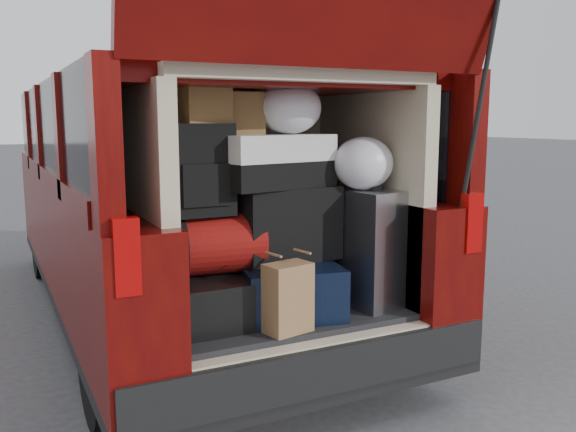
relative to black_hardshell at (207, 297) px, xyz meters
name	(u,v)px	position (x,y,z in m)	size (l,w,h in m)	color
ground	(289,421)	(0.38, -0.16, -0.67)	(80.00, 80.00, 0.00)	#3A3A3D
minivan	(180,202)	(0.38, 1.69, 0.25)	(1.90, 5.35, 2.77)	black
load_floor	(267,352)	(0.38, 0.11, -0.39)	(1.24, 1.05, 0.55)	black
black_hardshell	(207,297)	(0.00, 0.00, 0.00)	(0.42, 0.58, 0.23)	black
navy_hardshell	(285,286)	(0.41, -0.03, 0.02)	(0.49, 0.60, 0.26)	black
silver_roller	(364,247)	(0.85, -0.11, 0.19)	(0.26, 0.41, 0.62)	silver
kraft_bag	(288,298)	(0.28, -0.34, 0.05)	(0.21, 0.14, 0.33)	olive
red_duffel	(215,244)	(0.05, 0.00, 0.26)	(0.46, 0.30, 0.30)	maroon
black_soft_case	(284,223)	(0.44, 0.02, 0.34)	(0.53, 0.32, 0.38)	black
backpack	(200,170)	(-0.03, -0.01, 0.63)	(0.31, 0.19, 0.44)	black
twotone_duffel	(273,161)	(0.37, 0.01, 0.66)	(0.59, 0.31, 0.27)	silver
grocery_sack_lower	(203,101)	(0.00, 0.01, 0.95)	(0.23, 0.19, 0.21)	brown
grocery_sack_upper	(240,114)	(0.21, 0.07, 0.90)	(0.21, 0.17, 0.21)	brown
plastic_bag_center	(289,108)	(0.46, 0.02, 0.93)	(0.33, 0.31, 0.27)	white
plastic_bag_right	(363,163)	(0.83, -0.12, 0.64)	(0.32, 0.30, 0.28)	white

